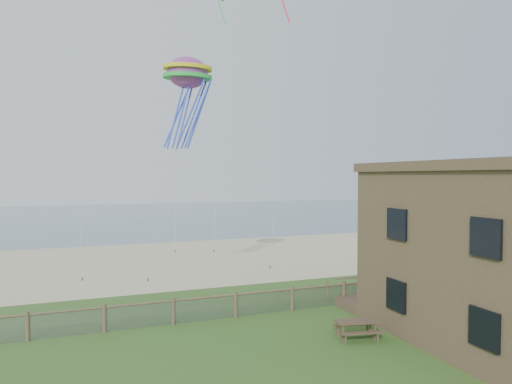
# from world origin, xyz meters

# --- Properties ---
(ground) EXTENTS (160.00, 160.00, 0.00)m
(ground) POSITION_xyz_m (0.00, 0.00, 0.00)
(ground) COLOR #30581E
(ground) RESTS_ON ground
(sand_beach) EXTENTS (72.00, 20.00, 0.02)m
(sand_beach) POSITION_xyz_m (0.00, 22.00, 0.00)
(sand_beach) COLOR tan
(sand_beach) RESTS_ON ground
(ocean) EXTENTS (160.00, 68.00, 0.02)m
(ocean) POSITION_xyz_m (0.00, 66.00, 0.00)
(ocean) COLOR slate
(ocean) RESTS_ON ground
(chainlink_fence) EXTENTS (36.20, 0.20, 1.25)m
(chainlink_fence) POSITION_xyz_m (0.00, 6.00, 0.55)
(chainlink_fence) COLOR brown
(chainlink_fence) RESTS_ON ground
(motel_deck) EXTENTS (15.00, 2.00, 0.50)m
(motel_deck) POSITION_xyz_m (13.00, 5.00, 0.25)
(motel_deck) COLOR brown
(motel_deck) RESTS_ON ground
(picnic_table) EXTENTS (2.00, 1.66, 0.74)m
(picnic_table) POSITION_xyz_m (3.85, 1.49, 0.37)
(picnic_table) COLOR brown
(picnic_table) RESTS_ON ground
(octopus_kite) EXTENTS (3.11, 2.34, 6.03)m
(octopus_kite) POSITION_xyz_m (-0.96, 12.09, 11.34)
(octopus_kite) COLOR #E95324
(kite_green) EXTENTS (1.86, 1.81, 2.41)m
(kite_green) POSITION_xyz_m (3.80, 20.58, 20.56)
(kite_green) COLOR green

